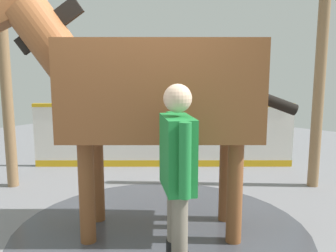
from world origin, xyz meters
The scene contains 7 objects.
ground_plane centered at (0.00, 0.00, -0.01)m, with size 16.00×16.00×0.02m, color gray.
wet_patch centered at (-0.09, -0.28, 0.00)m, with size 3.23×3.23×0.00m, color #42444C.
barrier_wall centered at (1.56, -2.27, 0.53)m, with size 3.62×3.03×1.15m.
roof_post_near centered at (2.62, 0.02, 1.54)m, with size 0.16×0.16×3.09m, color olive.
roof_post_far centered at (-0.88, -2.89, 1.54)m, with size 0.16×0.16×3.09m, color olive.
horse centered at (0.00, -0.20, 1.56)m, with size 2.70×2.34×2.67m.
handler centered at (-0.84, 0.38, 0.95)m, with size 0.53×0.48×1.66m.
Camera 1 is at (-2.54, 2.55, 1.79)m, focal length 38.41 mm.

